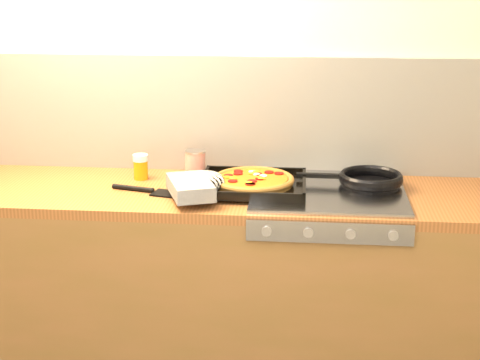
# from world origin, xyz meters

# --- Properties ---
(room_shell) EXTENTS (3.20, 3.20, 3.20)m
(room_shell) POSITION_xyz_m (0.00, 1.39, 1.15)
(room_shell) COLOR white
(room_shell) RESTS_ON ground
(counter_run) EXTENTS (3.20, 0.62, 0.90)m
(counter_run) POSITION_xyz_m (0.00, 1.10, 0.45)
(counter_run) COLOR brown
(counter_run) RESTS_ON ground
(stovetop) EXTENTS (0.60, 0.56, 0.02)m
(stovetop) POSITION_xyz_m (0.45, 1.10, 0.91)
(stovetop) COLOR gray
(stovetop) RESTS_ON counter_run
(pizza_on_tray) EXTENTS (0.55, 0.48, 0.07)m
(pizza_on_tray) POSITION_xyz_m (0.09, 1.06, 0.94)
(pizza_on_tray) COLOR black
(pizza_on_tray) RESTS_ON stovetop
(frying_pan) EXTENTS (0.43, 0.26, 0.04)m
(frying_pan) POSITION_xyz_m (0.61, 1.17, 0.94)
(frying_pan) COLOR black
(frying_pan) RESTS_ON stovetop
(tomato_can) EXTENTS (0.09, 0.09, 0.12)m
(tomato_can) POSITION_xyz_m (-0.10, 1.25, 0.96)
(tomato_can) COLOR #9A140C
(tomato_can) RESTS_ON counter_run
(juice_glass) EXTENTS (0.07, 0.07, 0.11)m
(juice_glass) POSITION_xyz_m (-0.33, 1.22, 0.95)
(juice_glass) COLOR orange
(juice_glass) RESTS_ON counter_run
(wooden_spoon) EXTENTS (0.30, 0.04, 0.02)m
(wooden_spoon) POSITION_xyz_m (0.19, 1.29, 0.91)
(wooden_spoon) COLOR #A97547
(wooden_spoon) RESTS_ON counter_run
(black_spatula) EXTENTS (0.29, 0.12, 0.02)m
(black_spatula) POSITION_xyz_m (-0.27, 1.04, 0.91)
(black_spatula) COLOR black
(black_spatula) RESTS_ON counter_run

